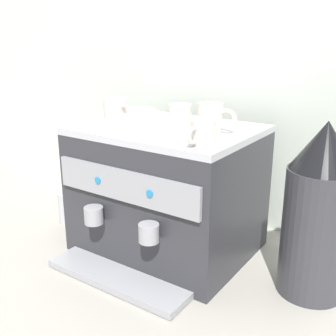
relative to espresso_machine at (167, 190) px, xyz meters
name	(u,v)px	position (x,y,z in m)	size (l,w,h in m)	color
ground_plane	(168,246)	(0.00, 0.01, -0.20)	(4.00, 4.00, 0.00)	#9E998E
tiled_backsplash_wall	(220,74)	(0.00, 0.34, 0.34)	(2.80, 0.03, 1.08)	silver
espresso_machine	(167,190)	(0.00, 0.00, 0.00)	(0.53, 0.52, 0.41)	#2D2D33
ceramic_cup_0	(212,118)	(0.15, 0.01, 0.25)	(0.12, 0.07, 0.08)	beige
ceramic_cup_1	(202,133)	(0.20, -0.13, 0.24)	(0.06, 0.10, 0.06)	beige
ceramic_cup_2	(116,111)	(-0.16, -0.05, 0.25)	(0.11, 0.07, 0.08)	beige
ceramic_cup_3	(180,115)	(0.03, 0.02, 0.24)	(0.08, 0.10, 0.07)	beige
ceramic_bowl_0	(137,114)	(-0.16, 0.06, 0.22)	(0.12, 0.12, 0.03)	white
ceramic_bowl_1	(133,124)	(-0.05, -0.10, 0.23)	(0.11, 0.11, 0.04)	white
coffee_grinder	(318,212)	(0.47, 0.02, 0.03)	(0.18, 0.18, 0.48)	#333338
milk_pitcher	(71,207)	(-0.41, -0.04, -0.14)	(0.09, 0.09, 0.12)	#B7B7BC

